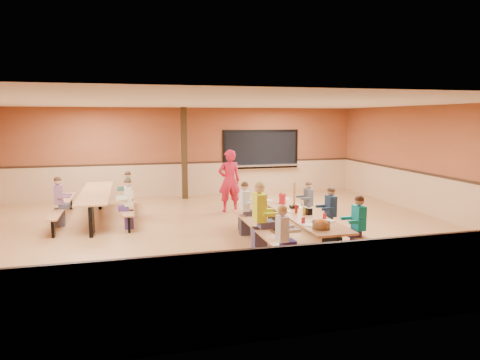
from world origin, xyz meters
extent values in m
plane|color=#976339|center=(0.00, 0.00, 0.00)|extent=(12.00, 12.00, 0.00)
cube|color=brown|center=(0.00, 5.00, 1.50)|extent=(12.00, 0.04, 3.00)
cube|color=brown|center=(0.00, -5.00, 1.50)|extent=(12.00, 0.04, 3.00)
cube|color=brown|center=(6.00, 0.00, 1.50)|extent=(0.04, 10.00, 3.00)
cube|color=white|center=(0.00, 0.00, 3.00)|extent=(12.00, 10.00, 0.04)
cube|color=black|center=(2.60, 4.97, 1.55)|extent=(2.60, 0.06, 1.20)
cube|color=silver|center=(2.60, 4.88, 0.98)|extent=(2.70, 0.28, 0.06)
cube|color=black|center=(-0.20, 4.40, 1.50)|extent=(0.18, 0.18, 3.00)
cube|color=#B27346|center=(1.38, -1.53, 0.72)|extent=(0.75, 3.60, 0.04)
cube|color=black|center=(1.38, -3.08, 0.35)|extent=(0.08, 0.60, 0.70)
cube|color=black|center=(1.38, 0.02, 0.35)|extent=(0.08, 0.60, 0.70)
cube|color=#B27346|center=(0.56, -1.53, 0.43)|extent=(0.26, 3.60, 0.04)
cube|color=black|center=(0.56, -1.53, 0.21)|extent=(0.06, 0.18, 0.41)
cube|color=#B27346|center=(2.21, -1.53, 0.43)|extent=(0.26, 3.60, 0.04)
cube|color=black|center=(2.21, -1.53, 0.21)|extent=(0.06, 0.18, 0.41)
cube|color=#B27346|center=(-2.83, 2.06, 0.72)|extent=(0.75, 3.60, 0.04)
cube|color=black|center=(-2.83, 0.51, 0.35)|extent=(0.08, 0.60, 0.70)
cube|color=black|center=(-2.83, 3.61, 0.35)|extent=(0.08, 0.60, 0.70)
cube|color=#B27346|center=(-3.66, 2.06, 0.43)|extent=(0.26, 3.60, 0.04)
cube|color=black|center=(-3.66, 2.06, 0.21)|extent=(0.06, 0.18, 0.41)
cube|color=#B27346|center=(-2.01, 2.06, 0.43)|extent=(0.26, 3.60, 0.04)
cube|color=black|center=(-2.01, 2.06, 0.21)|extent=(0.06, 0.18, 0.41)
imported|color=red|center=(0.78, 2.10, 0.89)|extent=(0.65, 0.44, 1.78)
cylinder|color=red|center=(1.36, -0.66, 0.85)|extent=(0.16, 0.16, 0.22)
cube|color=black|center=(1.51, -1.81, 0.80)|extent=(0.10, 0.14, 0.13)
cylinder|color=yellow|center=(1.39, -1.83, 0.82)|extent=(0.06, 0.06, 0.17)
cylinder|color=#B2140F|center=(1.30, -1.63, 0.82)|extent=(0.06, 0.06, 0.17)
cube|color=black|center=(1.44, -1.17, 0.77)|extent=(0.16, 0.16, 0.06)
cube|color=#B27346|center=(1.44, -1.17, 1.05)|extent=(0.02, 0.09, 0.50)
camera|label=1|loc=(-1.93, -9.57, 2.66)|focal=32.00mm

